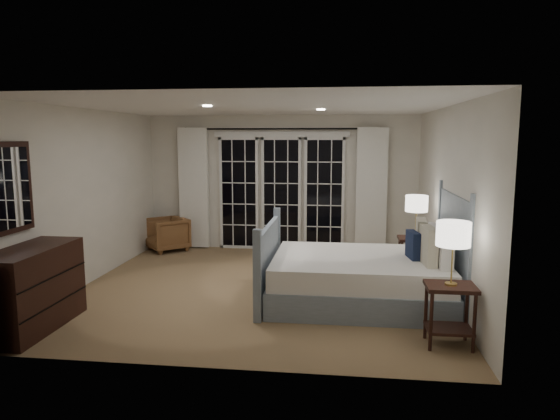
# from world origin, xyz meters

# --- Properties ---
(floor) EXTENTS (5.00, 5.00, 0.00)m
(floor) POSITION_xyz_m (0.00, 0.00, 0.00)
(floor) COLOR olive
(floor) RESTS_ON ground
(ceiling) EXTENTS (5.00, 5.00, 0.00)m
(ceiling) POSITION_xyz_m (0.00, 0.00, 2.50)
(ceiling) COLOR white
(ceiling) RESTS_ON wall_back
(wall_left) EXTENTS (0.02, 5.00, 2.50)m
(wall_left) POSITION_xyz_m (-2.50, 0.00, 1.25)
(wall_left) COLOR beige
(wall_left) RESTS_ON floor
(wall_right) EXTENTS (0.02, 5.00, 2.50)m
(wall_right) POSITION_xyz_m (2.50, 0.00, 1.25)
(wall_right) COLOR beige
(wall_right) RESTS_ON floor
(wall_back) EXTENTS (5.00, 0.02, 2.50)m
(wall_back) POSITION_xyz_m (0.00, 2.50, 1.25)
(wall_back) COLOR beige
(wall_back) RESTS_ON floor
(wall_front) EXTENTS (5.00, 0.02, 2.50)m
(wall_front) POSITION_xyz_m (0.00, -2.50, 1.25)
(wall_front) COLOR beige
(wall_front) RESTS_ON floor
(french_doors) EXTENTS (2.50, 0.04, 2.20)m
(french_doors) POSITION_xyz_m (0.00, 2.46, 1.09)
(french_doors) COLOR black
(french_doors) RESTS_ON wall_back
(curtain_rod) EXTENTS (3.50, 0.03, 0.03)m
(curtain_rod) POSITION_xyz_m (0.00, 2.40, 2.25)
(curtain_rod) COLOR black
(curtain_rod) RESTS_ON wall_back
(curtain_left) EXTENTS (0.55, 0.10, 2.25)m
(curtain_left) POSITION_xyz_m (-1.65, 2.38, 1.15)
(curtain_left) COLOR white
(curtain_left) RESTS_ON curtain_rod
(curtain_right) EXTENTS (0.55, 0.10, 2.25)m
(curtain_right) POSITION_xyz_m (1.65, 2.38, 1.15)
(curtain_right) COLOR white
(curtain_right) RESTS_ON curtain_rod
(downlight_a) EXTENTS (0.12, 0.12, 0.01)m
(downlight_a) POSITION_xyz_m (0.80, 0.60, 2.49)
(downlight_a) COLOR white
(downlight_a) RESTS_ON ceiling
(downlight_b) EXTENTS (0.12, 0.12, 0.01)m
(downlight_b) POSITION_xyz_m (-0.60, -0.40, 2.49)
(downlight_b) COLOR white
(downlight_b) RESTS_ON ceiling
(bed) EXTENTS (2.39, 1.72, 1.40)m
(bed) POSITION_xyz_m (1.41, -0.44, 0.35)
(bed) COLOR #858FA1
(bed) RESTS_ON floor
(nightstand_left) EXTENTS (0.49, 0.39, 0.63)m
(nightstand_left) POSITION_xyz_m (2.22, -1.71, 0.42)
(nightstand_left) COLOR black
(nightstand_left) RESTS_ON floor
(nightstand_right) EXTENTS (0.49, 0.39, 0.64)m
(nightstand_right) POSITION_xyz_m (2.21, 0.69, 0.42)
(nightstand_right) COLOR black
(nightstand_right) RESTS_ON floor
(lamp_left) EXTENTS (0.33, 0.33, 0.64)m
(lamp_left) POSITION_xyz_m (2.22, -1.71, 1.15)
(lamp_left) COLOR tan
(lamp_left) RESTS_ON nightstand_left
(lamp_right) EXTENTS (0.32, 0.32, 0.62)m
(lamp_right) POSITION_xyz_m (2.21, 0.69, 1.13)
(lamp_right) COLOR tan
(lamp_right) RESTS_ON nightstand_right
(armchair) EXTENTS (0.95, 0.95, 0.62)m
(armchair) POSITION_xyz_m (-2.10, 2.10, 0.31)
(armchair) COLOR brown
(armchair) RESTS_ON floor
(dresser) EXTENTS (0.55, 1.28, 0.91)m
(dresser) POSITION_xyz_m (-2.23, -1.80, 0.45)
(dresser) COLOR black
(dresser) RESTS_ON floor
(mirror) EXTENTS (0.05, 0.85, 1.00)m
(mirror) POSITION_xyz_m (-2.47, -1.80, 1.55)
(mirror) COLOR black
(mirror) RESTS_ON wall_left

